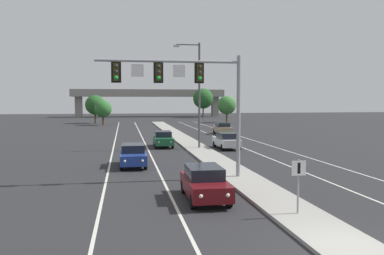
% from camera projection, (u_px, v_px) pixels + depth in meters
% --- Properties ---
extents(ground_plane, '(260.00, 260.00, 0.00)m').
position_uv_depth(ground_plane, '(347.00, 250.00, 12.66)').
color(ground_plane, '#28282B').
extents(median_island, '(2.40, 110.00, 0.15)m').
position_uv_depth(median_island, '(217.00, 161.00, 30.36)').
color(median_island, '#9E9B93').
rests_on(median_island, ground).
extents(lane_stripe_oncoming_center, '(0.14, 100.00, 0.01)m').
position_uv_depth(lane_stripe_oncoming_center, '(149.00, 152.00, 36.46)').
color(lane_stripe_oncoming_center, silver).
rests_on(lane_stripe_oncoming_center, ground).
extents(lane_stripe_receding_center, '(0.14, 100.00, 0.01)m').
position_uv_depth(lane_stripe_receding_center, '(248.00, 150.00, 38.03)').
color(lane_stripe_receding_center, silver).
rests_on(lane_stripe_receding_center, ground).
extents(edge_stripe_left, '(0.14, 100.00, 0.01)m').
position_uv_depth(edge_stripe_left, '(112.00, 153.00, 35.91)').
color(edge_stripe_left, silver).
rests_on(edge_stripe_left, ground).
extents(edge_stripe_right, '(0.14, 100.00, 0.01)m').
position_uv_depth(edge_stripe_right, '(281.00, 149.00, 38.58)').
color(edge_stripe_right, silver).
rests_on(edge_stripe_right, ground).
extents(overhead_signal_mast, '(8.46, 0.44, 7.20)m').
position_uv_depth(overhead_signal_mast, '(189.00, 86.00, 23.25)').
color(overhead_signal_mast, gray).
rests_on(overhead_signal_mast, median_island).
extents(median_sign_post, '(0.60, 0.10, 2.20)m').
position_uv_depth(median_sign_post, '(298.00, 178.00, 16.10)').
color(median_sign_post, gray).
rests_on(median_sign_post, median_island).
extents(street_lamp_median, '(2.58, 0.28, 10.00)m').
position_uv_depth(street_lamp_median, '(197.00, 89.00, 38.24)').
color(street_lamp_median, '#4C4C51').
rests_on(street_lamp_median, median_island).
extents(car_oncoming_darkred, '(1.87, 4.49, 1.58)m').
position_uv_depth(car_oncoming_darkred, '(205.00, 182.00, 18.99)').
color(car_oncoming_darkred, '#5B0F14').
rests_on(car_oncoming_darkred, ground).
extents(car_oncoming_blue, '(1.82, 4.47, 1.58)m').
position_uv_depth(car_oncoming_blue, '(133.00, 155.00, 28.54)').
color(car_oncoming_blue, navy).
rests_on(car_oncoming_blue, ground).
extents(car_oncoming_green, '(1.89, 4.50, 1.58)m').
position_uv_depth(car_oncoming_green, '(163.00, 139.00, 40.37)').
color(car_oncoming_green, '#195633').
rests_on(car_oncoming_green, ground).
extents(car_receding_silver, '(1.90, 4.50, 1.58)m').
position_uv_depth(car_receding_silver, '(227.00, 140.00, 38.75)').
color(car_receding_silver, '#B7B7BC').
rests_on(car_receding_silver, ground).
extents(car_receding_tan, '(1.89, 4.50, 1.58)m').
position_uv_depth(car_receding_tan, '(222.00, 128.00, 55.37)').
color(car_receding_tan, tan).
rests_on(car_receding_tan, ground).
extents(overpass_bridge, '(42.40, 6.40, 7.65)m').
position_uv_depth(overpass_bridge, '(149.00, 96.00, 112.90)').
color(overpass_bridge, gray).
rests_on(overpass_bridge, ground).
extents(tree_far_right_b, '(3.86, 3.86, 5.58)m').
position_uv_depth(tree_far_right_b, '(227.00, 105.00, 83.31)').
color(tree_far_right_b, '#4C3823').
rests_on(tree_far_right_b, ground).
extents(tree_far_left_b, '(3.26, 3.26, 4.71)m').
position_uv_depth(tree_far_left_b, '(103.00, 109.00, 74.83)').
color(tree_far_left_b, '#4C3823').
rests_on(tree_far_left_b, ground).
extents(tree_far_left_a, '(3.96, 3.96, 5.73)m').
position_uv_depth(tree_far_left_a, '(95.00, 105.00, 80.57)').
color(tree_far_left_a, '#4C3823').
rests_on(tree_far_left_a, ground).
extents(tree_far_right_a, '(5.39, 5.39, 7.80)m').
position_uv_depth(tree_far_right_a, '(203.00, 99.00, 106.66)').
color(tree_far_right_a, '#4C3823').
rests_on(tree_far_right_a, ground).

